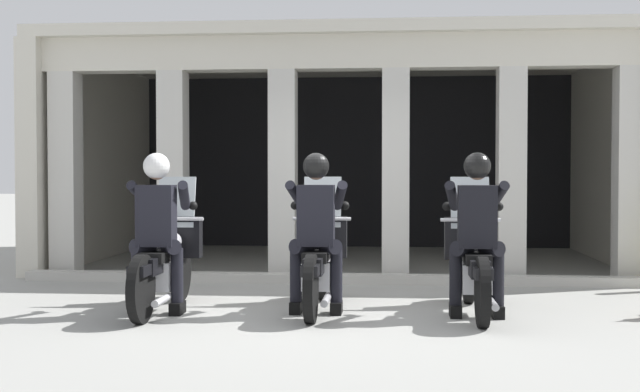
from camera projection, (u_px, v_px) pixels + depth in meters
ground_plane at (338, 273)px, 11.38m from camera, size 80.00×80.00×0.00m
station_building at (350, 130)px, 13.37m from camera, size 8.49×5.33×3.33m
kerb_strip at (336, 279)px, 10.33m from camera, size 7.99×0.24×0.12m
motorcycle_left at (166, 260)px, 8.39m from camera, size 0.62×2.04×1.35m
police_officer_left at (157, 219)px, 8.10m from camera, size 0.63×0.61×1.58m
motorcycle_center at (319, 260)px, 8.41m from camera, size 0.62×2.04×1.35m
police_officer_center at (316, 219)px, 8.12m from camera, size 0.63×0.61×1.58m
motorcycle_right at (474, 262)px, 8.20m from camera, size 0.62×2.04×1.35m
police_officer_right at (477, 220)px, 7.91m from camera, size 0.63×0.61×1.58m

